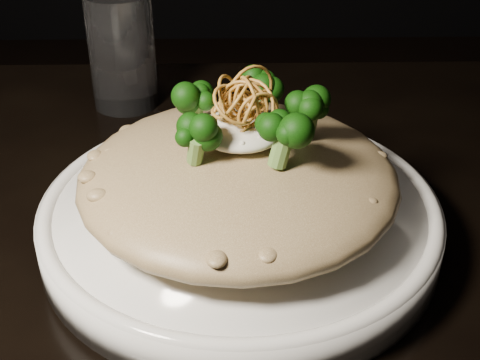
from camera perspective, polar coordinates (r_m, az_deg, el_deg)
table at (r=0.59m, az=-6.54°, el=-12.93°), size 1.10×0.80×0.75m
plate at (r=0.55m, az=0.00°, el=-3.37°), size 0.32×0.32×0.03m
risotto at (r=0.52m, az=-0.14°, el=0.21°), size 0.25×0.25×0.05m
broccoli at (r=0.50m, az=0.62°, el=6.25°), size 0.16×0.16×0.06m
cheese at (r=0.51m, az=0.06°, el=4.29°), size 0.07×0.07×0.02m
shallots at (r=0.50m, az=0.36°, el=7.50°), size 0.07×0.07×0.04m
drinking_glass at (r=0.76m, az=-10.04°, el=10.78°), size 0.09×0.09×0.13m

